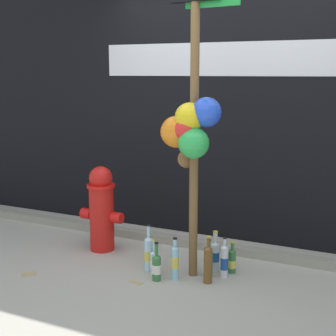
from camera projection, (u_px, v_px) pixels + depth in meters
name	position (u px, v px, depth m)	size (l,w,h in m)	color
ground_plane	(170.00, 284.00, 4.13)	(14.00, 14.00, 0.00)	#ADA899
building_wall	(231.00, 71.00, 5.06)	(10.00, 0.21, 3.43)	black
curb_strip	(210.00, 246.00, 4.93)	(8.00, 0.12, 0.08)	gray
memorial_post	(191.00, 109.00, 3.99)	(0.61, 0.43, 2.60)	brown
fire_hydrant	(102.00, 208.00, 4.86)	(0.45, 0.27, 0.83)	red
bottle_0	(232.00, 261.00, 4.35)	(0.07, 0.07, 0.28)	#337038
bottle_1	(154.00, 262.00, 4.32)	(0.07, 0.07, 0.31)	#B2DBEA
bottle_2	(224.00, 261.00, 4.26)	(0.07, 0.07, 0.35)	silver
bottle_3	(175.00, 262.00, 4.20)	(0.07, 0.07, 0.36)	#93CCE0
bottle_4	(208.00, 264.00, 4.13)	(0.07, 0.07, 0.40)	brown
bottle_5	(157.00, 267.00, 4.19)	(0.08, 0.08, 0.33)	#337038
bottle_6	(209.00, 261.00, 4.27)	(0.07, 0.07, 0.33)	#337038
bottle_7	(215.00, 255.00, 4.38)	(0.08, 0.08, 0.36)	silver
bottle_8	(149.00, 253.00, 4.40)	(0.08, 0.08, 0.41)	#B2DBEA
litter_0	(195.00, 247.00, 4.99)	(0.12, 0.11, 0.01)	tan
litter_1	(136.00, 282.00, 4.16)	(0.12, 0.05, 0.01)	tan
litter_2	(29.00, 274.00, 4.34)	(0.13, 0.09, 0.01)	tan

